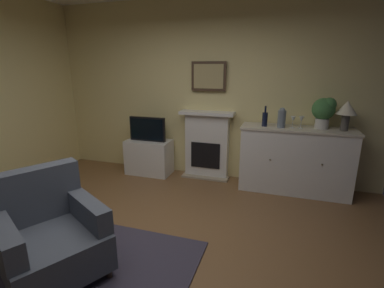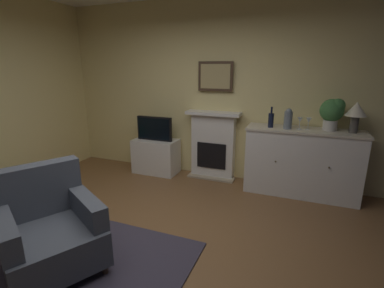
{
  "view_description": "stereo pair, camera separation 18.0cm",
  "coord_description": "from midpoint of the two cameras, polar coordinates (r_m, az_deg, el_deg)",
  "views": [
    {
      "loc": [
        1.15,
        -2.11,
        1.78
      ],
      "look_at": [
        0.29,
        0.58,
        1.0
      ],
      "focal_mm": 26.16,
      "sensor_mm": 36.0,
      "label": 1
    },
    {
      "loc": [
        1.32,
        -2.05,
        1.78
      ],
      "look_at": [
        0.29,
        0.58,
        1.0
      ],
      "focal_mm": 26.16,
      "sensor_mm": 36.0,
      "label": 2
    }
  ],
  "objects": [
    {
      "name": "wine_glass_center",
      "position": [
        4.12,
        23.85,
        4.33
      ],
      "size": [
        0.07,
        0.07,
        0.16
      ],
      "color": "silver",
      "rests_on": "sideboard_cabinet"
    },
    {
      "name": "wine_glass_left",
      "position": [
        4.11,
        22.33,
        4.46
      ],
      "size": [
        0.07,
        0.07,
        0.16
      ],
      "color": "silver",
      "rests_on": "sideboard_cabinet"
    },
    {
      "name": "wine_bottle",
      "position": [
        4.11,
        17.02,
        4.74
      ],
      "size": [
        0.08,
        0.08,
        0.29
      ],
      "color": "black",
      "rests_on": "sideboard_cabinet"
    },
    {
      "name": "tv_cabinet",
      "position": [
        4.86,
        -6.28,
        -2.47
      ],
      "size": [
        0.75,
        0.42,
        0.58
      ],
      "color": "white",
      "rests_on": "ground_plane"
    },
    {
      "name": "area_rug",
      "position": [
        3.12,
        -22.91,
        -20.53
      ],
      "size": [
        2.41,
        1.41,
        0.02
      ],
      "primitive_type": "cube",
      "color": "#383342",
      "rests_on": "ground_plane"
    },
    {
      "name": "vase_decorative",
      "position": [
        4.08,
        20.23,
        4.85
      ],
      "size": [
        0.11,
        0.11,
        0.28
      ],
      "color": "slate",
      "rests_on": "sideboard_cabinet"
    },
    {
      "name": "framed_picture",
      "position": [
        4.46,
        5.98,
        13.55
      ],
      "size": [
        0.55,
        0.04,
        0.45
      ],
      "color": "#473323"
    },
    {
      "name": "potted_plant_small",
      "position": [
        4.18,
        27.85,
        5.88
      ],
      "size": [
        0.3,
        0.3,
        0.43
      ],
      "color": "beige",
      "rests_on": "sideboard_cabinet"
    },
    {
      "name": "armchair",
      "position": [
        2.86,
        -25.48,
        -15.48
      ],
      "size": [
        1.08,
        1.06,
        0.92
      ],
      "color": "#474C56",
      "rests_on": "ground_plane"
    },
    {
      "name": "potted_plant_fern",
      "position": [
        4.47,
        -31.1,
        -6.83
      ],
      "size": [
        0.3,
        0.3,
        0.43
      ],
      "color": "#936B4C",
      "rests_on": "ground_plane"
    },
    {
      "name": "tv_set",
      "position": [
        4.72,
        -6.59,
        3.15
      ],
      "size": [
        0.62,
        0.07,
        0.4
      ],
      "color": "black",
      "rests_on": "tv_cabinet"
    },
    {
      "name": "ground_plane",
      "position": [
        3.03,
        -8.03,
        -21.84
      ],
      "size": [
        5.31,
        4.66,
        0.1
      ],
      "primitive_type": "cube",
      "color": "brown",
      "rests_on": "ground"
    },
    {
      "name": "sideboard_cabinet",
      "position": [
        4.28,
        22.53,
        -3.48
      ],
      "size": [
        1.55,
        0.49,
        0.96
      ],
      "color": "white",
      "rests_on": "ground_plane"
    },
    {
      "name": "fireplace_unit",
      "position": [
        4.58,
        5.45,
        -0.21
      ],
      "size": [
        0.87,
        0.3,
        1.1
      ],
      "color": "white",
      "rests_on": "ground_plane"
    },
    {
      "name": "table_lamp",
      "position": [
        4.17,
        31.55,
        5.69
      ],
      "size": [
        0.26,
        0.26,
        0.4
      ],
      "color": "#4C4742",
      "rests_on": "sideboard_cabinet"
    },
    {
      "name": "wall_rear",
      "position": [
        4.56,
        5.71,
        10.65
      ],
      "size": [
        5.31,
        0.06,
        2.81
      ],
      "primitive_type": "cube",
      "color": "#EAD68C",
      "rests_on": "ground_plane"
    }
  ]
}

